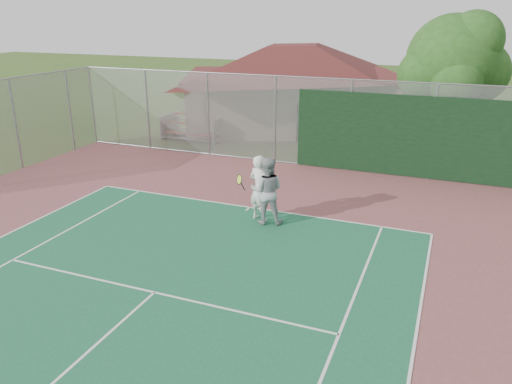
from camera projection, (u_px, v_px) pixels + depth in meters
The scene contains 7 objects.
back_fence at pixel (352, 129), 18.91m from camera, with size 20.08×0.11×3.53m.
side_fence_left at pixel (16, 125), 19.19m from camera, with size 0.08×9.00×3.50m.
clubhouse at pixel (293, 78), 26.36m from camera, with size 13.79×11.64×5.06m.
bleachers at pixel (195, 127), 24.23m from camera, with size 3.03×1.85×1.11m.
tree at pixel (454, 64), 19.71m from camera, with size 4.26×4.04×5.94m.
player_white_front at pixel (259, 189), 14.50m from camera, with size 1.11×0.83×1.97m.
player_grey_back at pixel (267, 192), 14.29m from camera, with size 1.12×0.98×1.97m.
Camera 1 is at (5.62, -1.65, 5.82)m, focal length 35.00 mm.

